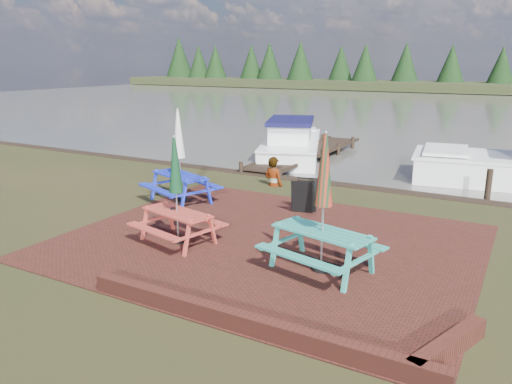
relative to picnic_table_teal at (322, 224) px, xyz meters
The scene contains 12 objects.
ground 1.91m from the picnic_table_teal, behind, with size 120.00×120.00×0.00m, color black.
paving 2.09m from the picnic_table_teal, 151.66° to the left, with size 9.00×7.50×0.02m, color #391A12.
brick_wall 2.70m from the picnic_table_teal, 78.77° to the right, with size 6.21×1.79×0.30m.
water 36.94m from the picnic_table_teal, 92.55° to the left, with size 120.00×60.00×0.02m, color #434139.
far_treeline 65.95m from the picnic_table_teal, 91.43° to the left, with size 120.00×10.00×8.10m.
picnic_table_teal is the anchor object (origin of this frame).
picnic_table_red 3.43m from the picnic_table_teal, behind, with size 2.05×1.91×2.42m.
picnic_table_blue 6.04m from the picnic_table_teal, 154.31° to the left, with size 2.44×2.32×2.70m.
chalkboard 3.91m from the picnic_table_teal, 118.77° to the left, with size 0.61×0.67×0.92m.
jetty 12.32m from the picnic_table_teal, 114.74° to the left, with size 1.76×9.08×1.00m.
boat_jetty 12.75m from the picnic_table_teal, 117.84° to the left, with size 4.63×7.21×1.98m.
person 6.92m from the picnic_table_teal, 124.98° to the left, with size 0.70×0.46×1.92m, color gray.
Camera 1 is at (4.96, -8.46, 4.01)m, focal length 35.00 mm.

